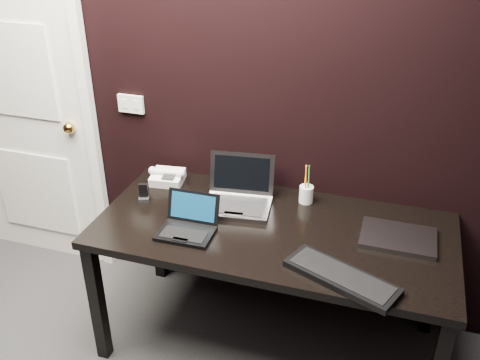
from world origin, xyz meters
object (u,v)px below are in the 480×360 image
(silver_laptop, at_px, (238,197))
(closed_laptop, at_px, (398,238))
(desk, at_px, (273,241))
(door, at_px, (20,103))
(ext_keyboard, at_px, (341,277))
(desk_phone, at_px, (167,177))
(pen_cup, at_px, (306,194))
(netbook, at_px, (188,226))
(mobile_phone, at_px, (144,194))

(silver_laptop, distance_m, closed_laptop, 0.80)
(closed_laptop, bearing_deg, desk, -172.55)
(door, bearing_deg, silver_laptop, -9.10)
(ext_keyboard, xyz_separation_m, desk_phone, (-1.03, 0.54, 0.02))
(desk, relative_size, pen_cup, 8.05)
(closed_laptop, relative_size, pen_cup, 1.60)
(netbook, bearing_deg, pen_cup, 42.62)
(silver_laptop, xyz_separation_m, ext_keyboard, (0.59, -0.44, -0.03))
(desk_phone, bearing_deg, silver_laptop, -13.32)
(pen_cup, bearing_deg, netbook, -137.38)
(silver_laptop, bearing_deg, desk, -33.35)
(closed_laptop, distance_m, desk_phone, 1.25)
(ext_keyboard, bearing_deg, silver_laptop, 143.35)
(desk, distance_m, netbook, 0.42)
(desk, relative_size, ext_keyboard, 3.37)
(netbook, relative_size, ext_keyboard, 0.52)
(door, bearing_deg, closed_laptop, -7.70)
(netbook, height_order, silver_laptop, silver_laptop)
(ext_keyboard, xyz_separation_m, mobile_phone, (-1.07, 0.33, 0.02))
(pen_cup, bearing_deg, desk, -109.70)
(desk, relative_size, silver_laptop, 4.58)
(door, height_order, mobile_phone, door)
(netbook, height_order, desk_phone, netbook)
(closed_laptop, height_order, desk_phone, desk_phone)
(desk, xyz_separation_m, pen_cup, (0.10, 0.28, 0.13))
(silver_laptop, relative_size, pen_cup, 1.76)
(door, distance_m, ext_keyboard, 2.14)
(desk_phone, height_order, pen_cup, pen_cup)
(mobile_phone, bearing_deg, closed_laptop, 1.42)
(desk_phone, relative_size, mobile_phone, 2.27)
(netbook, height_order, pen_cup, pen_cup)
(door, height_order, netbook, door)
(door, bearing_deg, netbook, -22.62)
(desk, xyz_separation_m, ext_keyboard, (0.37, -0.29, 0.09))
(ext_keyboard, height_order, mobile_phone, mobile_phone)
(desk, relative_size, desk_phone, 8.07)
(closed_laptop, distance_m, mobile_phone, 1.28)
(desk_phone, xyz_separation_m, mobile_phone, (-0.04, -0.21, -0.00))
(door, bearing_deg, desk_phone, -7.18)
(door, distance_m, silver_laptop, 1.47)
(desk, relative_size, closed_laptop, 5.02)
(desk, distance_m, closed_laptop, 0.58)
(netbook, bearing_deg, desk, 22.63)
(netbook, distance_m, desk_phone, 0.50)
(door, distance_m, desk, 1.73)
(desk, height_order, silver_laptop, silver_laptop)
(door, bearing_deg, pen_cup, -3.10)
(netbook, bearing_deg, mobile_phone, 148.75)
(desk, distance_m, mobile_phone, 0.71)
(door, xyz_separation_m, pen_cup, (1.75, -0.09, -0.26))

